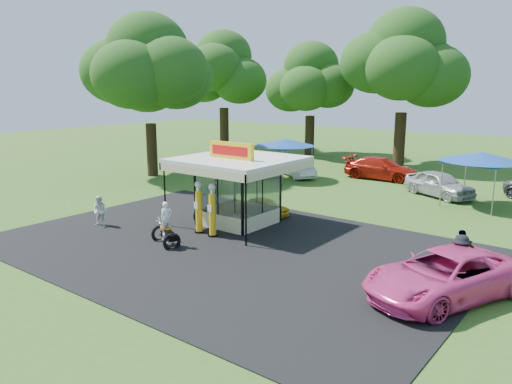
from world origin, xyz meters
TOP-DOWN VIEW (x-y plane):
  - ground at (0.00, 0.00)m, footprint 120.00×120.00m
  - asphalt_apron at (0.00, 2.00)m, footprint 20.00×14.00m
  - gas_station_kiosk at (-2.00, 4.99)m, footprint 5.40×5.40m
  - gas_pump_left at (-2.45, 2.65)m, footprint 0.47×0.47m
  - gas_pump_right at (-1.54, 2.61)m, footprint 0.47×0.47m
  - motorcycle at (-2.26, 0.43)m, footprint 1.81×1.33m
  - spare_tires at (-3.57, 3.93)m, footprint 1.00×0.94m
  - a_frame_sign at (9.41, 1.15)m, footprint 0.56×0.55m
  - kiosk_car at (-2.00, 7.20)m, footprint 2.82×1.13m
  - pink_sedan at (9.04, 2.26)m, footprint 4.72×6.32m
  - spectator_west at (-7.11, 0.48)m, footprint 0.94×0.87m
  - spectator_east_a at (9.11, 3.67)m, footprint 1.37×1.13m
  - spectator_east_b at (8.99, 4.21)m, footprint 1.17×0.97m
  - bg_car_a at (-6.89, 17.88)m, footprint 4.34×3.66m
  - bg_car_b at (-1.43, 20.87)m, footprint 5.57×2.38m
  - bg_car_c at (3.89, 17.57)m, footprint 5.04×3.75m
  - tent_west at (-7.04, 16.42)m, footprint 4.31×4.31m
  - tent_east at (6.50, 16.23)m, footprint 4.54×4.54m
  - oak_far_a at (-22.93, 27.73)m, footprint 10.38×10.38m
  - oak_far_b at (-12.58, 28.77)m, footprint 9.00×9.00m
  - oak_far_c at (-3.02, 28.03)m, footprint 10.90×10.90m
  - oak_near at (-15.99, 11.48)m, footprint 10.26×10.26m

SIDE VIEW (x-z plane):
  - ground at x=0.00m, z-range 0.00..0.00m
  - asphalt_apron at x=0.00m, z-range 0.00..0.04m
  - spare_tires at x=-3.57m, z-range -0.01..0.81m
  - kiosk_car at x=-2.00m, z-range 0.00..0.96m
  - a_frame_sign at x=9.41m, z-range 0.01..0.97m
  - bg_car_a at x=-6.89m, z-range 0.00..1.40m
  - spectator_west at x=-7.11m, z-range 0.00..1.55m
  - motorcycle at x=-2.26m, z-range -0.23..1.82m
  - pink_sedan at x=9.04m, z-range 0.00..1.60m
  - bg_car_c at x=3.89m, z-range 0.00..1.60m
  - bg_car_b at x=-1.43m, z-range 0.00..1.60m
  - spectator_east_a at x=9.11m, z-range 0.00..1.84m
  - spectator_east_b at x=8.99m, z-range 0.00..1.87m
  - gas_pump_right at x=-1.54m, z-range -0.05..2.46m
  - gas_pump_left at x=-2.45m, z-range -0.05..2.46m
  - gas_station_kiosk at x=-2.00m, z-range -0.31..3.87m
  - tent_west at x=-7.04m, z-range 1.22..4.23m
  - tent_east at x=6.50m, z-range 1.28..4.45m
  - oak_far_b at x=-12.58m, z-range 1.48..12.22m
  - oak_near at x=-15.99m, z-range 1.49..13.31m
  - oak_far_a at x=-22.93m, z-range 1.68..13.98m
  - oak_far_c at x=-3.02m, z-range 1.73..14.58m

